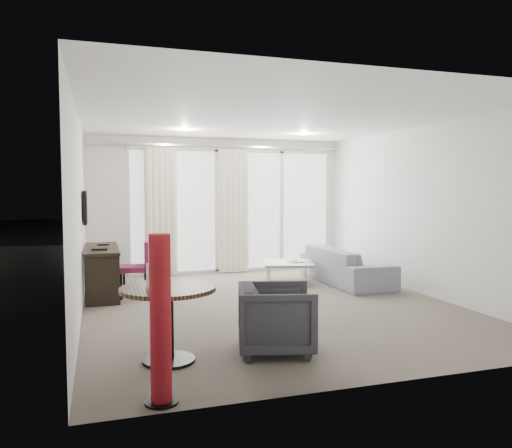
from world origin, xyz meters
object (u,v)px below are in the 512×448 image
object	(u,v)px
red_lamp	(161,320)
sofa	(345,265)
round_table	(169,324)
tub_armchair	(276,319)
rattan_chair_a	(255,244)
desk_chair	(134,269)
desk	(102,272)
rattan_chair_b	(257,238)
coffee_table	(288,273)

from	to	relation	value
red_lamp	sofa	world-z (taller)	red_lamp
round_table	tub_armchair	size ratio (longest dim) A/B	1.19
round_table	tub_armchair	xyz separation A→B (m)	(1.06, -0.05, -0.02)
round_table	red_lamp	world-z (taller)	red_lamp
sofa	rattan_chair_a	bearing A→B (deg)	17.13
sofa	red_lamp	bearing A→B (deg)	137.40
rattan_chair_a	desk_chair	bearing A→B (deg)	-123.30
red_lamp	rattan_chair_a	distance (m)	7.21
tub_armchair	sofa	xyz separation A→B (m)	(2.41, 3.11, -0.03)
desk	rattan_chair_b	bearing A→B (deg)	44.29
red_lamp	tub_armchair	world-z (taller)	red_lamp
coffee_table	round_table	bearing A→B (deg)	-127.02
round_table	tub_armchair	bearing A→B (deg)	-2.72
desk_chair	red_lamp	size ratio (longest dim) A/B	0.66
desk_chair	coffee_table	xyz separation A→B (m)	(2.61, 0.31, -0.24)
desk	coffee_table	xyz separation A→B (m)	(3.07, 0.05, -0.18)
round_table	sofa	world-z (taller)	round_table
desk_chair	round_table	bearing A→B (deg)	-78.64
tub_armchair	desk	bearing A→B (deg)	41.02
round_table	rattan_chair_a	distance (m)	6.30
tub_armchair	round_table	bearing A→B (deg)	102.13
rattan_chair_a	coffee_table	bearing A→B (deg)	-81.38
desk	rattan_chair_a	xyz separation A→B (m)	(3.22, 2.45, 0.06)
desk_chair	rattan_chair_a	distance (m)	3.86
red_lamp	coffee_table	world-z (taller)	red_lamp
desk_chair	red_lamp	xyz separation A→B (m)	(-0.08, -3.91, 0.22)
coffee_table	rattan_chair_a	distance (m)	2.41
tub_armchair	sofa	world-z (taller)	tub_armchair
sofa	rattan_chair_a	distance (m)	2.78
red_lamp	tub_armchair	bearing A→B (deg)	34.64
sofa	tub_armchair	bearing A→B (deg)	142.25
red_lamp	rattan_chair_b	xyz separation A→B (m)	(3.25, 7.72, -0.20)
round_table	tub_armchair	world-z (taller)	round_table
desk	coffee_table	world-z (taller)	desk
rattan_chair_b	round_table	bearing A→B (deg)	-130.06
red_lamp	rattan_chair_b	size ratio (longest dim) A/B	1.45
sofa	rattan_chair_b	world-z (taller)	rattan_chair_b
desk	coffee_table	distance (m)	3.08
round_table	coffee_table	size ratio (longest dim) A/B	1.08
sofa	desk	bearing A→B (deg)	87.07
coffee_table	sofa	bearing A→B (deg)	-14.98
desk_chair	rattan_chair_b	size ratio (longest dim) A/B	0.95
rattan_chair_a	red_lamp	bearing A→B (deg)	-100.99
round_table	sofa	xyz separation A→B (m)	(3.47, 3.06, -0.05)
desk_chair	tub_armchair	distance (m)	3.27
desk	round_table	world-z (taller)	desk
tub_armchair	rattan_chair_a	world-z (taller)	rattan_chair_a
round_table	rattan_chair_b	world-z (taller)	rattan_chair_b
desk	rattan_chair_a	distance (m)	4.05
desk	sofa	world-z (taller)	desk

